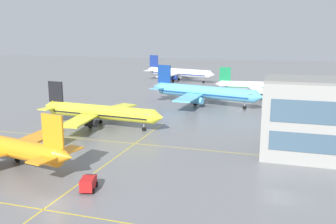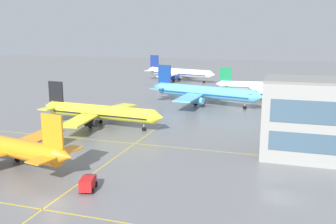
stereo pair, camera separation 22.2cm
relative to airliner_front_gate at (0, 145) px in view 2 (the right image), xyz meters
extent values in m
plane|color=slate|center=(17.98, -10.90, -3.68)|extent=(600.00, 600.00, 0.00)
cone|color=orange|center=(15.31, -2.89, 0.43)|extent=(3.48, 3.78, 3.30)
cube|color=orange|center=(12.98, -2.45, 4.36)|extent=(4.37, 1.14, 5.48)
cube|color=orange|center=(13.94, 0.15, 0.43)|extent=(3.75, 5.21, 0.22)
cube|color=orange|center=(12.92, -5.23, 0.43)|extent=(3.75, 5.21, 0.22)
cube|color=orange|center=(1.86, 7.55, -0.48)|extent=(5.06, 13.80, 0.37)
cylinder|color=#333338|center=(0.22, 4.79, -1.67)|extent=(3.41, 2.46, 1.92)
cylinder|color=#99999E|center=(1.75, 2.08, -2.17)|extent=(0.26, 0.26, 1.51)
cylinder|color=black|center=(1.75, 2.08, -3.18)|extent=(1.06, 0.59, 1.00)
cylinder|color=yellow|center=(3.98, 31.32, 0.13)|extent=(29.94, 6.14, 3.53)
cone|color=yellow|center=(20.00, 29.91, 0.13)|extent=(2.71, 3.66, 3.46)
cone|color=yellow|center=(-12.31, 32.76, 0.50)|extent=(3.26, 3.60, 3.36)
cube|color=black|center=(-9.91, 32.55, 4.50)|extent=(4.47, 0.73, 5.58)
cube|color=yellow|center=(-10.62, 29.81, 0.50)|extent=(3.39, 5.08, 0.22)
cube|color=yellow|center=(-10.12, 35.37, 0.50)|extent=(3.39, 5.08, 0.22)
cube|color=yellow|center=(2.36, 23.54, -0.43)|extent=(6.49, 14.43, 0.37)
cube|color=yellow|center=(3.75, 39.28, -0.43)|extent=(8.71, 14.75, 0.37)
cylinder|color=black|center=(3.74, 26.49, -1.63)|extent=(3.32, 2.22, 1.95)
cylinder|color=black|center=(4.59, 36.12, -1.63)|extent=(3.32, 2.22, 1.95)
cube|color=#385166|center=(17.87, 30.10, 0.64)|extent=(1.95, 3.38, 0.65)
cube|color=black|center=(3.98, 31.32, -0.31)|extent=(27.57, 5.96, 0.33)
cylinder|color=#99999E|center=(16.02, 30.26, -2.15)|extent=(0.26, 0.26, 1.53)
cylinder|color=black|center=(16.02, 30.26, -3.17)|extent=(1.06, 0.51, 1.02)
cylinder|color=#99999E|center=(1.92, 29.08, -2.15)|extent=(0.26, 0.26, 1.53)
cylinder|color=black|center=(1.92, 29.08, -3.17)|extent=(1.06, 0.51, 1.02)
cylinder|color=#99999E|center=(2.34, 33.89, -2.15)|extent=(0.26, 0.26, 1.53)
cylinder|color=black|center=(2.34, 33.89, -3.17)|extent=(1.06, 0.51, 1.02)
cylinder|color=#5BB7E5|center=(23.13, 68.22, 0.70)|extent=(34.13, 12.54, 4.06)
cone|color=#5BB7E5|center=(41.03, 63.57, 0.70)|extent=(3.69, 4.55, 3.98)
cone|color=#5BB7E5|center=(4.92, 72.95, 1.13)|extent=(4.28, 4.60, 3.86)
cube|color=navy|center=(7.61, 72.25, 5.73)|extent=(5.06, 1.66, 6.41)
cube|color=#5BB7E5|center=(6.29, 69.29, 1.13)|extent=(4.71, 6.24, 0.26)
cube|color=#5BB7E5|center=(7.90, 75.49, 1.13)|extent=(4.71, 6.24, 0.26)
cube|color=#5BB7E5|center=(19.81, 59.70, 0.06)|extent=(6.27, 16.27, 0.43)
cube|color=#5BB7E5|center=(24.38, 77.28, 0.06)|extent=(12.14, 16.83, 0.43)
cylinder|color=#5BB7E5|center=(21.94, 62.79, -1.33)|extent=(4.08, 3.09, 2.24)
cylinder|color=#5BB7E5|center=(24.74, 73.55, -1.33)|extent=(4.08, 3.09, 2.24)
cube|color=#385166|center=(38.65, 64.19, 1.29)|extent=(2.80, 4.10, 0.75)
cube|color=navy|center=(23.13, 68.22, 0.20)|extent=(31.49, 11.89, 0.38)
cylinder|color=#99999E|center=(36.58, 64.73, -1.92)|extent=(0.30, 0.30, 1.76)
cylinder|color=black|center=(36.58, 64.73, -3.09)|extent=(1.26, 0.76, 1.18)
cylinder|color=#99999E|center=(20.36, 66.07, -1.92)|extent=(0.30, 0.30, 1.76)
cylinder|color=black|center=(20.36, 66.07, -3.09)|extent=(1.26, 0.76, 1.18)
cylinder|color=#99999E|center=(21.76, 71.45, -1.92)|extent=(0.30, 0.30, 1.76)
cylinder|color=black|center=(21.76, 71.45, -3.09)|extent=(1.26, 0.76, 1.18)
cylinder|color=white|center=(39.31, 93.84, 0.01)|extent=(28.99, 6.57, 3.42)
cone|color=white|center=(54.78, 95.55, 0.01)|extent=(2.69, 3.59, 3.35)
cone|color=white|center=(23.57, 92.10, 0.37)|extent=(3.22, 3.55, 3.25)
cube|color=#197F47|center=(25.90, 92.35, 4.24)|extent=(4.33, 0.80, 5.40)
cube|color=white|center=(25.75, 89.62, 0.37)|extent=(3.38, 4.97, 0.22)
cube|color=white|center=(25.15, 94.99, 0.37)|extent=(3.38, 4.97, 0.22)
cube|color=white|center=(39.26, 86.14, -0.53)|extent=(8.68, 14.28, 0.36)
cube|color=white|center=(37.57, 101.34, -0.53)|extent=(5.99, 13.89, 0.36)
cylinder|color=#2D9956|center=(40.00, 89.21, -1.70)|extent=(3.25, 2.21, 1.89)
cylinder|color=#2D9956|center=(38.97, 98.51, -1.70)|extent=(3.25, 2.21, 1.89)
cube|color=#385166|center=(52.72, 95.33, 0.50)|extent=(1.96, 3.30, 0.63)
cube|color=#197F47|center=(39.31, 93.84, -0.42)|extent=(26.70, 6.35, 0.32)
cylinder|color=#99999E|center=(50.93, 95.13, -2.19)|extent=(0.25, 0.25, 1.48)
cylinder|color=black|center=(50.93, 95.13, -3.18)|extent=(1.03, 0.51, 0.99)
cylinder|color=#99999E|center=(37.78, 91.32, -2.19)|extent=(0.25, 0.25, 1.48)
cylinder|color=black|center=(37.78, 91.32, -3.18)|extent=(1.03, 0.51, 0.99)
cylinder|color=#99999E|center=(37.26, 95.97, -2.19)|extent=(0.25, 0.25, 1.48)
cylinder|color=black|center=(37.26, 95.97, -3.18)|extent=(1.03, 0.51, 0.99)
cylinder|color=white|center=(-2.25, 127.06, 0.62)|extent=(33.28, 13.35, 3.98)
cone|color=white|center=(15.13, 121.90, 0.62)|extent=(3.72, 4.52, 3.90)
cone|color=white|center=(-19.93, 132.30, 1.04)|extent=(4.29, 4.58, 3.78)
cube|color=navy|center=(-17.31, 131.53, 5.54)|extent=(4.93, 1.79, 6.29)
cube|color=white|center=(-18.71, 128.66, 1.04)|extent=(4.76, 6.18, 0.25)
cube|color=white|center=(-16.92, 134.69, 1.04)|extent=(4.76, 6.18, 0.25)
cube|color=white|center=(-5.78, 118.82, -0.01)|extent=(6.67, 16.10, 0.42)
cube|color=white|center=(-0.72, 135.90, -0.01)|extent=(12.29, 16.41, 0.42)
cylinder|color=navy|center=(-3.60, 121.78, -1.37)|extent=(4.04, 3.12, 2.20)
cylinder|color=navy|center=(-0.50, 132.22, -1.37)|extent=(4.04, 3.12, 2.20)
cube|color=#385166|center=(12.82, 122.59, 1.19)|extent=(2.85, 4.05, 0.73)
cube|color=navy|center=(-2.25, 127.06, 0.12)|extent=(30.72, 12.63, 0.38)
cylinder|color=#99999E|center=(10.81, 123.18, -1.95)|extent=(0.29, 0.29, 1.73)
cylinder|color=black|center=(10.81, 123.18, -3.10)|extent=(1.24, 0.78, 1.15)
cylinder|color=#99999E|center=(-5.03, 125.04, -1.95)|extent=(0.29, 0.29, 1.73)
cylinder|color=black|center=(-5.03, 125.04, -3.10)|extent=(1.24, 0.78, 1.15)
cylinder|color=#99999E|center=(-3.48, 130.27, -1.95)|extent=(0.29, 0.29, 1.73)
cylinder|color=black|center=(-3.48, 130.27, -3.10)|extent=(1.24, 0.78, 1.15)
cube|color=yellow|center=(17.98, -12.90, -3.68)|extent=(146.36, 0.20, 0.01)
cube|color=yellow|center=(17.98, 19.70, -3.68)|extent=(146.36, 0.20, 0.01)
cube|color=yellow|center=(17.98, 3.40, -3.68)|extent=(0.20, 71.71, 0.01)
cube|color=red|center=(20.83, -5.75, -2.43)|extent=(2.68, 3.42, 1.70)
cube|color=red|center=(20.27, -3.88, -2.58)|extent=(2.10, 1.76, 1.40)
cube|color=#385166|center=(20.13, -3.40, -2.23)|extent=(1.64, 0.80, 0.70)
cylinder|color=black|center=(21.19, -3.65, -3.28)|extent=(0.50, 0.85, 0.80)
cylinder|color=black|center=(19.37, -4.20, -3.28)|extent=(0.50, 0.85, 0.80)
cylinder|color=black|center=(21.94, -6.15, -3.28)|extent=(0.50, 0.85, 0.80)
cylinder|color=black|center=(20.12, -6.69, -3.28)|extent=(0.50, 0.85, 0.80)
camera|label=1|loc=(48.28, -52.70, 19.77)|focal=40.12mm
camera|label=2|loc=(48.49, -52.63, 19.77)|focal=40.12mm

